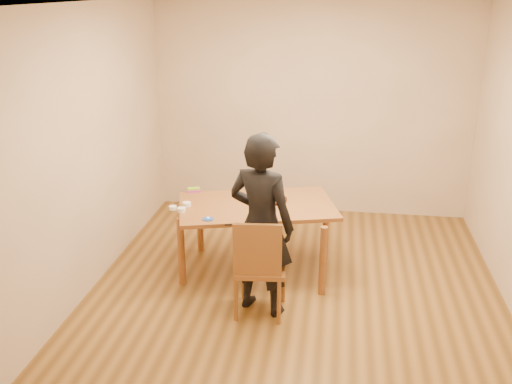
# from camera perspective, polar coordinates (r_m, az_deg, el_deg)

# --- Properties ---
(room_shell) EXTENTS (4.00, 4.50, 2.70)m
(room_shell) POSITION_cam_1_polar(r_m,az_deg,el_deg) (5.45, 4.47, 4.13)
(room_shell) COLOR brown
(room_shell) RESTS_ON ground
(dining_table) EXTENTS (1.74, 1.30, 0.04)m
(dining_table) POSITION_cam_1_polar(r_m,az_deg,el_deg) (5.76, 0.07, -1.42)
(dining_table) COLOR brown
(dining_table) RESTS_ON floor
(dining_chair) EXTENTS (0.49, 0.49, 0.04)m
(dining_chair) POSITION_cam_1_polar(r_m,az_deg,el_deg) (5.16, 0.45, -7.52)
(dining_chair) COLOR brown
(dining_chair) RESTS_ON floor
(cake_plate) EXTENTS (0.30, 0.30, 0.02)m
(cake_plate) POSITION_cam_1_polar(r_m,az_deg,el_deg) (5.85, 1.63, -0.75)
(cake_plate) COLOR #AE1D0B
(cake_plate) RESTS_ON dining_table
(cake) EXTENTS (0.23, 0.23, 0.07)m
(cake) POSITION_cam_1_polar(r_m,az_deg,el_deg) (5.84, 1.63, -0.31)
(cake) COLOR white
(cake) RESTS_ON cake_plate
(frosting_dome) EXTENTS (0.23, 0.23, 0.03)m
(frosting_dome) POSITION_cam_1_polar(r_m,az_deg,el_deg) (5.82, 1.64, 0.16)
(frosting_dome) COLOR white
(frosting_dome) RESTS_ON cake
(frosting_tub) EXTENTS (0.09, 0.09, 0.08)m
(frosting_tub) POSITION_cam_1_polar(r_m,az_deg,el_deg) (5.46, 0.18, -1.97)
(frosting_tub) COLOR white
(frosting_tub) RESTS_ON dining_table
(frosting_lid) EXTENTS (0.10, 0.10, 0.01)m
(frosting_lid) POSITION_cam_1_polar(r_m,az_deg,el_deg) (5.41, -4.82, -2.70)
(frosting_lid) COLOR #1944A4
(frosting_lid) RESTS_ON dining_table
(frosting_dollop) EXTENTS (0.04, 0.04, 0.02)m
(frosting_dollop) POSITION_cam_1_polar(r_m,az_deg,el_deg) (5.40, -4.82, -2.57)
(frosting_dollop) COLOR white
(frosting_dollop) RESTS_ON frosting_lid
(ramekin_green) EXTENTS (0.08, 0.08, 0.04)m
(ramekin_green) POSITION_cam_1_polar(r_m,az_deg,el_deg) (5.62, -7.46, -1.77)
(ramekin_green) COLOR white
(ramekin_green) RESTS_ON dining_table
(ramekin_yellow) EXTENTS (0.08, 0.08, 0.04)m
(ramekin_yellow) POSITION_cam_1_polar(r_m,az_deg,el_deg) (5.75, -6.94, -1.22)
(ramekin_yellow) COLOR white
(ramekin_yellow) RESTS_ON dining_table
(ramekin_multi) EXTENTS (0.08, 0.08, 0.04)m
(ramekin_multi) POSITION_cam_1_polar(r_m,az_deg,el_deg) (5.68, -8.31, -1.57)
(ramekin_multi) COLOR white
(ramekin_multi) RESTS_ON dining_table
(candy_box_pink) EXTENTS (0.15, 0.11, 0.02)m
(candy_box_pink) POSITION_cam_1_polar(r_m,az_deg,el_deg) (6.14, -6.22, 0.13)
(candy_box_pink) COLOR #C62E90
(candy_box_pink) RESTS_ON dining_table
(candy_box_green) EXTENTS (0.14, 0.10, 0.02)m
(candy_box_green) POSITION_cam_1_polar(r_m,az_deg,el_deg) (6.14, -6.26, 0.33)
(candy_box_green) COLOR green
(candy_box_green) RESTS_ON candy_box_pink
(spatula) EXTENTS (0.16, 0.05, 0.01)m
(spatula) POSITION_cam_1_polar(r_m,az_deg,el_deg) (5.27, -2.30, -3.27)
(spatula) COLOR black
(spatula) RESTS_ON dining_table
(person) EXTENTS (0.71, 0.58, 1.69)m
(person) POSITION_cam_1_polar(r_m,az_deg,el_deg) (5.03, 0.53, -3.32)
(person) COLOR black
(person) RESTS_ON floor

